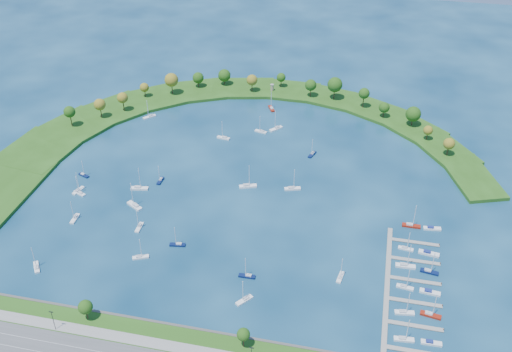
% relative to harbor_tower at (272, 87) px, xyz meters
% --- Properties ---
extents(ground, '(700.00, 700.00, 0.00)m').
position_rel_harbor_tower_xyz_m(ground, '(7.73, -113.65, -4.42)').
color(ground, '#072844').
rests_on(ground, ground).
extents(breakwater, '(286.74, 247.64, 2.00)m').
position_rel_harbor_tower_xyz_m(breakwater, '(-38.60, -64.93, -3.43)').
color(breakwater, '#254D14').
rests_on(breakwater, ground).
extents(breakwater_trees, '(234.40, 90.56, 15.67)m').
position_rel_harbor_tower_xyz_m(breakwater_trees, '(-0.08, -21.89, 6.32)').
color(breakwater_trees, '#382314').
rests_on(breakwater_trees, breakwater).
extents(harbor_tower, '(2.60, 2.60, 4.73)m').
position_rel_harbor_tower_xyz_m(harbor_tower, '(0.00, 0.00, 0.00)').
color(harbor_tower, gray).
rests_on(harbor_tower, breakwater).
extents(dock_system, '(24.28, 82.00, 1.60)m').
position_rel_harbor_tower_xyz_m(dock_system, '(93.03, -174.65, -4.07)').
color(dock_system, gray).
rests_on(dock_system, ground).
extents(moored_boat_0, '(9.88, 7.50, 14.52)m').
position_rel_harbor_tower_xyz_m(moored_boat_0, '(-43.36, -144.09, -3.43)').
color(moored_boat_0, white).
rests_on(moored_boat_0, ground).
extents(moored_boat_1, '(9.62, 4.31, 13.67)m').
position_rel_harbor_tower_xyz_m(moored_boat_1, '(-46.93, -128.87, -3.46)').
color(moored_boat_1, white).
rests_on(moored_boat_1, ground).
extents(moored_boat_2, '(7.52, 2.23, 11.00)m').
position_rel_harbor_tower_xyz_m(moored_boat_2, '(24.90, -181.52, -3.54)').
color(moored_boat_2, '#0A1844').
rests_on(moored_boat_2, ground).
extents(moored_boat_3, '(4.40, 7.80, 11.06)m').
position_rel_harbor_tower_xyz_m(moored_boat_3, '(38.81, -74.58, -3.54)').
color(moored_boat_3, '#0A1844').
rests_on(moored_boat_3, ground).
extents(moored_boat_4, '(3.20, 7.60, 10.83)m').
position_rel_harbor_tower_xyz_m(moored_boat_4, '(65.32, -173.27, -3.54)').
color(moored_boat_4, white).
rests_on(moored_boat_4, ground).
extents(moored_boat_5, '(4.15, 8.21, 11.63)m').
position_rel_harbor_tower_xyz_m(moored_boat_5, '(-77.90, -137.83, -3.52)').
color(moored_boat_5, white).
rests_on(moored_boat_5, ground).
extents(moored_boat_6, '(2.07, 7.10, 10.41)m').
position_rel_harbor_tower_xyz_m(moored_boat_6, '(-38.45, -119.41, -3.55)').
color(moored_boat_6, '#0A1844').
rests_on(moored_boat_6, ground).
extents(moored_boat_7, '(9.79, 5.83, 13.92)m').
position_rel_harbor_tower_xyz_m(moored_boat_7, '(9.44, -114.30, -3.45)').
color(moored_boat_7, white).
rests_on(moored_boat_7, ground).
extents(moored_boat_8, '(7.63, 8.05, 12.75)m').
position_rel_harbor_tower_xyz_m(moored_boat_8, '(-70.49, -52.11, -3.49)').
color(moored_boat_8, white).
rests_on(moored_boat_8, ground).
extents(moored_boat_9, '(5.93, 8.61, 12.42)m').
position_rel_harbor_tower_xyz_m(moored_boat_9, '(4.32, -23.73, -3.50)').
color(moored_boat_9, maroon).
rests_on(moored_boat_9, ground).
extents(moored_boat_10, '(7.78, 5.05, 11.14)m').
position_rel_harbor_tower_xyz_m(moored_boat_10, '(-76.21, -139.84, -3.54)').
color(moored_boat_10, white).
rests_on(moored_boat_10, ground).
extents(moored_boat_11, '(7.06, 4.26, 10.05)m').
position_rel_harbor_tower_xyz_m(moored_boat_11, '(-81.80, -123.60, -3.56)').
color(moored_boat_11, '#0A1844').
rests_on(moored_boat_11, ground).
extents(moored_boat_12, '(7.70, 3.23, 10.97)m').
position_rel_harbor_tower_xyz_m(moored_boat_12, '(-12.04, -168.06, -3.54)').
color(moored_boat_12, '#0A1844').
rests_on(moored_boat_12, ground).
extents(moored_boat_13, '(8.29, 3.39, 11.83)m').
position_rel_harbor_tower_xyz_m(moored_boat_13, '(-16.71, -67.58, -3.52)').
color(moored_boat_13, white).
rests_on(moored_boat_13, ground).
extents(moored_boat_14, '(7.99, 3.99, 11.32)m').
position_rel_harbor_tower_xyz_m(moored_boat_14, '(3.89, -54.95, -3.53)').
color(moored_boat_14, white).
rests_on(moored_boat_14, ground).
extents(moored_boat_15, '(6.30, 7.69, 11.54)m').
position_rel_harbor_tower_xyz_m(moored_boat_15, '(-69.11, -196.68, -3.53)').
color(moored_boat_15, white).
rests_on(moored_boat_15, ground).
extents(moored_boat_16, '(7.71, 4.98, 11.03)m').
position_rel_harbor_tower_xyz_m(moored_boat_16, '(-25.88, -180.09, -3.54)').
color(moored_boat_16, white).
rests_on(moored_boat_16, ground).
extents(moored_boat_17, '(2.39, 7.67, 11.18)m').
position_rel_harbor_tower_xyz_m(moored_boat_17, '(-34.57, -159.78, -3.53)').
color(moored_boat_17, white).
rests_on(moored_boat_17, ground).
extents(moored_boat_18, '(2.58, 7.97, 11.57)m').
position_rel_harbor_tower_xyz_m(moored_boat_18, '(-68.61, -160.33, -3.52)').
color(moored_boat_18, white).
rests_on(moored_boat_18, ground).
extents(moored_boat_19, '(7.87, 8.64, 13.45)m').
position_rel_harbor_tower_xyz_m(moored_boat_19, '(12.53, -49.67, -3.47)').
color(moored_boat_19, white).
rests_on(moored_boat_19, ground).
extents(moored_boat_20, '(9.05, 5.05, 12.83)m').
position_rel_harbor_tower_xyz_m(moored_boat_20, '(33.29, -111.24, -3.49)').
color(moored_boat_20, white).
rests_on(moored_boat_20, ground).
extents(moored_boat_21, '(6.80, 7.76, 11.90)m').
position_rel_harbor_tower_xyz_m(moored_boat_21, '(27.14, -195.95, -3.51)').
color(moored_boat_21, white).
rests_on(moored_boat_21, ground).
extents(docked_boat_0, '(8.13, 2.96, 11.69)m').
position_rel_harbor_tower_xyz_m(docked_boat_0, '(93.25, -202.66, -3.52)').
color(docked_boat_0, white).
rests_on(docked_boat_0, ground).
extents(docked_boat_1, '(8.14, 2.45, 1.65)m').
position_rel_harbor_tower_xyz_m(docked_boat_1, '(103.71, -202.16, -3.81)').
color(docked_boat_1, white).
rests_on(docked_boat_1, ground).
extents(docked_boat_2, '(8.34, 3.36, 11.92)m').
position_rel_harbor_tower_xyz_m(docked_boat_2, '(93.25, -188.39, -3.51)').
color(docked_boat_2, white).
rests_on(docked_boat_2, ground).
extents(docked_boat_3, '(8.79, 3.77, 12.51)m').
position_rel_harbor_tower_xyz_m(docked_boat_3, '(103.74, -187.38, -3.50)').
color(docked_boat_3, maroon).
rests_on(docked_boat_3, ground).
extents(docked_boat_4, '(7.66, 3.17, 10.93)m').
position_rel_harbor_tower_xyz_m(docked_boat_4, '(93.26, -173.32, -3.54)').
color(docked_boat_4, white).
rests_on(docked_boat_4, ground).
extents(docked_boat_5, '(8.97, 3.31, 1.79)m').
position_rel_harbor_tower_xyz_m(docked_boat_5, '(103.70, -174.17, -3.76)').
color(docked_boat_5, white).
rests_on(docked_boat_5, ground).
extents(docked_boat_6, '(9.02, 2.81, 13.14)m').
position_rel_harbor_tower_xyz_m(docked_boat_6, '(93.23, -159.70, -3.48)').
color(docked_boat_6, white).
rests_on(docked_boat_6, ground).
extents(docked_boat_7, '(8.32, 3.43, 11.86)m').
position_rel_harbor_tower_xyz_m(docked_boat_7, '(103.75, -161.18, -3.52)').
color(docked_boat_7, '#0A1844').
rests_on(docked_boat_7, ground).
extents(docked_boat_8, '(7.25, 2.90, 10.36)m').
position_rel_harbor_tower_xyz_m(docked_boat_8, '(93.27, -147.48, -3.56)').
color(docked_boat_8, white).
rests_on(docked_boat_8, ground).
extents(docked_boat_9, '(9.73, 3.93, 1.93)m').
position_rel_harbor_tower_xyz_m(docked_boat_9, '(103.69, -148.70, -3.71)').
color(docked_boat_9, white).
rests_on(docked_boat_9, ground).
extents(docked_boat_10, '(8.91, 2.53, 13.09)m').
position_rel_harbor_tower_xyz_m(docked_boat_10, '(95.64, -129.65, -3.48)').
color(docked_boat_10, maroon).
rests_on(docked_boat_10, ground).
extents(docked_boat_11, '(8.70, 3.38, 1.73)m').
position_rel_harbor_tower_xyz_m(docked_boat_11, '(105.61, -129.58, -3.78)').
color(docked_boat_11, white).
rests_on(docked_boat_11, ground).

